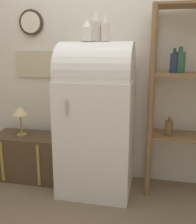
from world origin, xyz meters
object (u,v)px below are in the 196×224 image
object	(u,v)px
vase_left	(87,31)
desk_lamp	(20,113)
refrigerator	(97,117)
suitcase_trunk	(29,156)
vase_center	(96,27)
vase_right	(105,29)

from	to	relation	value
vase_left	desk_lamp	world-z (taller)	vase_left
refrigerator	desk_lamp	distance (m)	0.85
refrigerator	vase_left	xyz separation A→B (m)	(-0.09, -0.01, 0.80)
suitcase_trunk	vase_center	xyz separation A→B (m)	(0.78, -0.07, 1.36)
vase_right	desk_lamp	world-z (taller)	vase_right
vase_right	refrigerator	bearing A→B (deg)	169.99
vase_center	desk_lamp	bearing A→B (deg)	177.02
refrigerator	suitcase_trunk	bearing A→B (deg)	174.52
suitcase_trunk	desk_lamp	world-z (taller)	desk_lamp
vase_right	suitcase_trunk	bearing A→B (deg)	174.08
suitcase_trunk	vase_center	bearing A→B (deg)	-4.87
refrigerator	suitcase_trunk	xyz separation A→B (m)	(-0.79, 0.08, -0.52)
suitcase_trunk	vase_left	world-z (taller)	vase_left
vase_right	desk_lamp	size ratio (longest dim) A/B	0.73
vase_left	refrigerator	bearing A→B (deg)	8.31
desk_lamp	vase_right	bearing A→B (deg)	-4.17
suitcase_trunk	desk_lamp	xyz separation A→B (m)	(-0.06, -0.02, 0.50)
desk_lamp	vase_left	bearing A→B (deg)	-4.91
vase_center	desk_lamp	world-z (taller)	vase_center
suitcase_trunk	desk_lamp	distance (m)	0.51
suitcase_trunk	desk_lamp	bearing A→B (deg)	-157.25
vase_center	suitcase_trunk	bearing A→B (deg)	175.13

